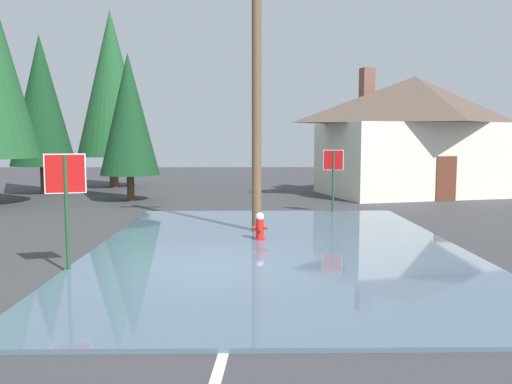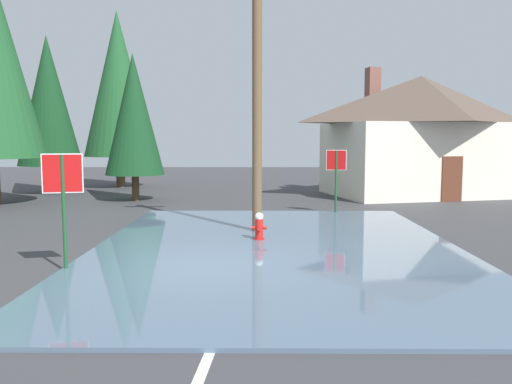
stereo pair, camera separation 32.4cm
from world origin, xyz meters
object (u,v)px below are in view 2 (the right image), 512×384
object	(u,v)px
fire_hydrant	(259,227)
house	(420,134)
stop_sign_near	(63,187)
pine_tree_mid_left	(48,101)
pine_tree_far_center	(134,115)
utility_pole	(257,86)
stop_sign_far	(336,168)
pine_tree_tall_left	(118,85)

from	to	relation	value
fire_hydrant	house	xyz separation A→B (m)	(7.81, 11.87, 2.61)
stop_sign_near	pine_tree_mid_left	size ratio (longest dim) A/B	0.31
fire_hydrant	pine_tree_far_center	xyz separation A→B (m)	(-5.58, 9.39, 3.43)
utility_pole	pine_tree_mid_left	xyz separation A→B (m)	(-10.55, 11.25, 0.38)
stop_sign_far	pine_tree_tall_left	size ratio (longest dim) A/B	0.24
pine_tree_tall_left	house	bearing A→B (deg)	-14.30
stop_sign_far	pine_tree_tall_left	xyz separation A→B (m)	(-10.79, 10.63, 4.11)
fire_hydrant	utility_pole	world-z (taller)	utility_pole
stop_sign_near	pine_tree_far_center	size ratio (longest dim) A/B	0.38
house	stop_sign_near	bearing A→B (deg)	-128.21
house	pine_tree_far_center	xyz separation A→B (m)	(-13.38, -2.48, 0.82)
pine_tree_far_center	stop_sign_near	bearing A→B (deg)	-83.06
fire_hydrant	pine_tree_far_center	world-z (taller)	pine_tree_far_center
pine_tree_tall_left	pine_tree_far_center	xyz separation A→B (m)	(2.41, -6.50, -1.97)
pine_tree_tall_left	fire_hydrant	bearing A→B (deg)	-63.34
fire_hydrant	utility_pole	size ratio (longest dim) A/B	0.10
fire_hydrant	pine_tree_mid_left	xyz separation A→B (m)	(-10.62, 12.56, 4.25)
stop_sign_far	pine_tree_far_center	world-z (taller)	pine_tree_far_center
stop_sign_near	stop_sign_far	xyz separation A→B (m)	(6.85, 8.45, -0.09)
pine_tree_tall_left	pine_tree_mid_left	xyz separation A→B (m)	(-2.64, -3.34, -1.16)
stop_sign_far	pine_tree_tall_left	distance (m)	15.70
pine_tree_mid_left	pine_tree_far_center	bearing A→B (deg)	-32.10
house	fire_hydrant	bearing A→B (deg)	-123.33
stop_sign_near	pine_tree_far_center	distance (m)	12.83
utility_pole	stop_sign_far	distance (m)	5.53
house	pine_tree_mid_left	world-z (taller)	pine_tree_mid_left
stop_sign_near	utility_pole	size ratio (longest dim) A/B	0.30
stop_sign_near	utility_pole	distance (m)	6.49
stop_sign_far	pine_tree_mid_left	bearing A→B (deg)	151.49
stop_sign_far	fire_hydrant	bearing A→B (deg)	-118.07
pine_tree_far_center	stop_sign_far	bearing A→B (deg)	-26.22
stop_sign_near	utility_pole	xyz separation A→B (m)	(3.98, 4.49, 2.48)
stop_sign_near	fire_hydrant	distance (m)	5.33
house	pine_tree_mid_left	xyz separation A→B (m)	(-18.43, 0.68, 1.64)
utility_pole	stop_sign_far	bearing A→B (deg)	54.00
stop_sign_near	pine_tree_tall_left	bearing A→B (deg)	101.66
stop_sign_near	utility_pole	world-z (taller)	utility_pole
house	pine_tree_far_center	bearing A→B (deg)	-169.50
house	pine_tree_tall_left	world-z (taller)	pine_tree_tall_left
fire_hydrant	stop_sign_far	distance (m)	6.10
fire_hydrant	pine_tree_mid_left	world-z (taller)	pine_tree_mid_left
stop_sign_far	pine_tree_far_center	bearing A→B (deg)	153.78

